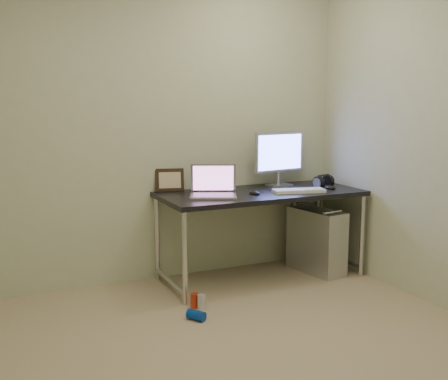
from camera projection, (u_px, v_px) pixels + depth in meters
floor at (241, 366)px, 3.23m from camera, size 3.50×3.50×0.00m
wall_back at (147, 132)px, 4.59m from camera, size 3.50×0.02×2.50m
desk at (261, 200)px, 4.71m from camera, size 1.70×0.74×0.75m
tower_computer at (316, 241)px, 4.94m from camera, size 0.32×0.57×0.60m
cable_a at (289, 220)px, 5.24m from camera, size 0.01×0.16×0.69m
cable_b at (299, 221)px, 5.27m from camera, size 0.02×0.11×0.71m
can_red at (195, 301)px, 4.12m from camera, size 0.08×0.08×0.11m
can_white at (202, 302)px, 4.09m from camera, size 0.07×0.07×0.11m
can_blue at (196, 315)px, 3.89m from camera, size 0.13×0.15×0.07m
laptop at (213, 189)px, 4.46m from camera, size 0.45×0.42×0.25m
monitor at (279, 154)px, 4.97m from camera, size 0.51×0.17×0.48m
keyboard at (299, 191)px, 4.66m from camera, size 0.45×0.23×0.03m
mouse_right at (330, 187)px, 4.83m from camera, size 0.09×0.12×0.04m
mouse_left at (255, 192)px, 4.56m from camera, size 0.09×0.12×0.04m
headphones at (323, 182)px, 5.03m from camera, size 0.21×0.12×0.12m
picture_frame at (169, 180)px, 4.70m from camera, size 0.25×0.13×0.19m
webcam at (199, 179)px, 4.75m from camera, size 0.05×0.05×0.13m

